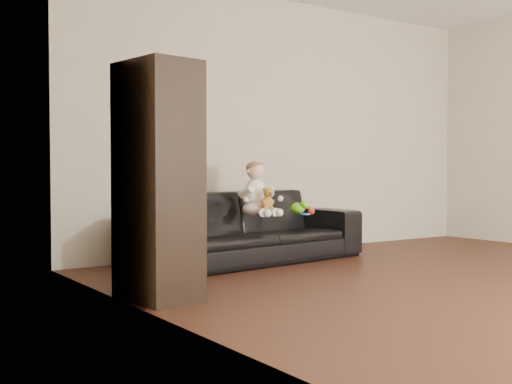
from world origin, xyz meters
TOP-DOWN VIEW (x-y plane):
  - wall_back at (0.00, 2.75)m, footprint 5.00×0.00m
  - wall_left at (-2.50, 0.00)m, footprint 0.00×5.50m
  - sofa at (-0.86, 2.25)m, footprint 2.29×1.12m
  - cabinet at (-2.29, 1.14)m, footprint 0.45×0.58m
  - shelf_item at (-2.27, 1.14)m, footprint 0.21×0.27m
  - baby at (-0.84, 2.13)m, footprint 0.38×0.45m
  - teddy_bear at (-0.83, 1.98)m, footprint 0.12×0.12m
  - toy_green at (-0.37, 2.15)m, footprint 0.17×0.19m
  - toy_rattle at (-0.30, 2.03)m, footprint 0.07×0.07m
  - toy_blue_disc at (-0.35, 2.06)m, footprint 0.12×0.12m

SIDE VIEW (x-z plane):
  - sofa at x=-0.86m, z-range 0.00..0.64m
  - toy_blue_disc at x=-0.35m, z-range 0.42..0.44m
  - toy_rattle at x=-0.30m, z-range 0.42..0.49m
  - toy_green at x=-0.37m, z-range 0.42..0.53m
  - teddy_bear at x=-0.83m, z-range 0.48..0.68m
  - baby at x=-0.84m, z-range 0.39..0.89m
  - cabinet at x=-2.29m, z-range 0.00..1.53m
  - shelf_item at x=-2.27m, z-range 0.97..1.25m
  - wall_back at x=0.00m, z-range -1.20..3.80m
  - wall_left at x=-2.50m, z-range -1.45..4.05m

